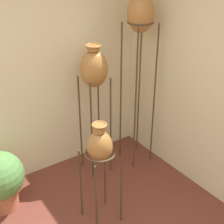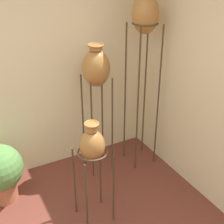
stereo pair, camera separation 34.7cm
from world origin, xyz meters
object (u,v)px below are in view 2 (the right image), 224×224
vase_stand_medium (96,70)px  vase_stand_short (92,148)px  potted_plant (0,171)px  vase_stand_tall (145,19)px

vase_stand_medium → vase_stand_short: vase_stand_medium is taller
vase_stand_medium → potted_plant: bearing=-179.7°
vase_stand_short → vase_stand_medium: bearing=61.2°
vase_stand_short → potted_plant: (-0.79, 0.75, -0.50)m
vase_stand_tall → vase_stand_medium: bearing=169.5°
vase_stand_medium → potted_plant: size_ratio=2.39×
vase_stand_tall → potted_plant: size_ratio=3.25×
potted_plant → vase_stand_tall: bearing=-3.1°
vase_stand_tall → vase_stand_medium: (-0.56, 0.10, -0.52)m
vase_stand_tall → vase_stand_short: size_ratio=1.94×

